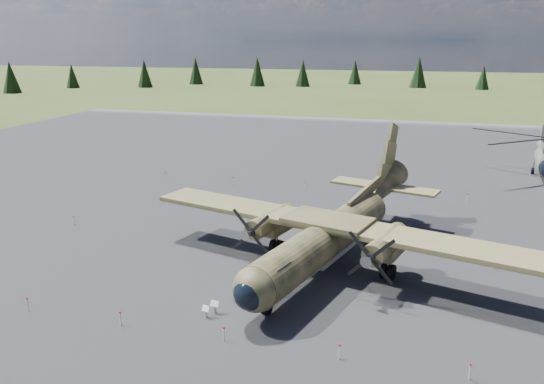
# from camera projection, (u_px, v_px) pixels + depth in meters

# --- Properties ---
(ground) EXTENTS (500.00, 500.00, 0.00)m
(ground) POSITION_uv_depth(u_px,v_px,m) (262.00, 245.00, 40.48)
(ground) COLOR #485425
(ground) RESTS_ON ground
(apron) EXTENTS (120.00, 120.00, 0.04)m
(apron) POSITION_uv_depth(u_px,v_px,m) (292.00, 207.00, 49.74)
(apron) COLOR #57575B
(apron) RESTS_ON ground
(transport_plane) EXTENTS (27.00, 24.13, 8.99)m
(transport_plane) POSITION_uv_depth(u_px,v_px,m) (333.00, 228.00, 36.51)
(transport_plane) COLOR #33381E
(transport_plane) RESTS_ON ground
(info_placard_left) EXTENTS (0.52, 0.27, 0.79)m
(info_placard_left) POSITION_uv_depth(u_px,v_px,m) (215.00, 305.00, 30.17)
(info_placard_left) COLOR gray
(info_placard_left) RESTS_ON ground
(info_placard_right) EXTENTS (0.50, 0.31, 0.73)m
(info_placard_right) POSITION_uv_depth(u_px,v_px,m) (206.00, 310.00, 29.71)
(info_placard_right) COLOR gray
(info_placard_right) RESTS_ON ground
(barrier_fence) EXTENTS (33.12, 29.62, 0.85)m
(barrier_fence) POSITION_uv_depth(u_px,v_px,m) (255.00, 238.00, 40.39)
(barrier_fence) COLOR white
(barrier_fence) RESTS_ON ground
(treeline) EXTENTS (316.90, 318.50, 10.91)m
(treeline) POSITION_uv_depth(u_px,v_px,m) (144.00, 228.00, 30.33)
(treeline) COLOR black
(treeline) RESTS_ON ground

